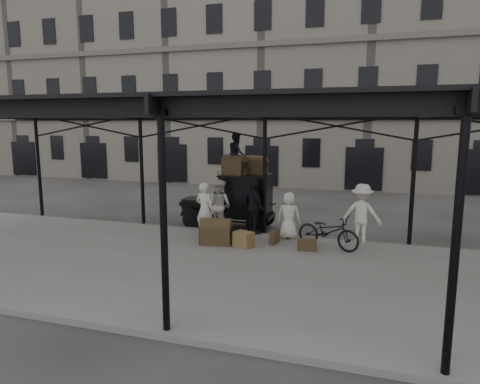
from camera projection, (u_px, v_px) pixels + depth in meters
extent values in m
plane|color=#383533|center=(249.00, 252.00, 13.90)|extent=(120.00, 120.00, 0.00)
cube|color=slate|center=(229.00, 270.00, 12.00)|extent=(28.00, 8.00, 0.15)
cylinder|color=black|center=(39.00, 170.00, 18.38)|extent=(0.14, 0.14, 4.30)
cylinder|color=black|center=(264.00, 179.00, 15.43)|extent=(0.14, 0.14, 4.30)
cylinder|color=black|center=(164.00, 230.00, 8.09)|extent=(0.14, 0.14, 4.30)
cube|color=black|center=(265.00, 114.00, 15.06)|extent=(22.00, 0.10, 0.45)
cube|color=black|center=(160.00, 105.00, 7.71)|extent=(22.00, 0.10, 0.45)
cube|color=black|center=(232.00, 105.00, 11.55)|extent=(22.50, 9.00, 0.08)
cube|color=silver|center=(232.00, 102.00, 11.54)|extent=(18.00, 7.00, 0.04)
cube|color=slate|center=(321.00, 81.00, 29.73)|extent=(64.00, 8.00, 14.00)
cylinder|color=black|center=(192.00, 219.00, 16.81)|extent=(0.80, 0.10, 0.80)
cylinder|color=black|center=(206.00, 212.00, 18.16)|extent=(0.80, 0.10, 0.80)
cylinder|color=black|center=(256.00, 224.00, 16.04)|extent=(0.80, 0.10, 0.80)
cylinder|color=black|center=(265.00, 216.00, 17.40)|extent=(0.80, 0.10, 0.80)
cube|color=black|center=(228.00, 214.00, 17.09)|extent=(3.60, 1.25, 0.12)
cube|color=black|center=(197.00, 205.00, 17.44)|extent=(0.90, 1.00, 0.55)
cube|color=black|center=(186.00, 204.00, 17.58)|extent=(0.06, 0.70, 0.55)
cube|color=black|center=(215.00, 203.00, 17.19)|extent=(0.70, 1.30, 0.10)
cube|color=black|center=(246.00, 195.00, 16.74)|extent=(1.80, 1.45, 1.55)
cube|color=black|center=(241.00, 193.00, 16.03)|extent=(1.40, 0.02, 0.60)
cube|color=black|center=(246.00, 175.00, 16.62)|extent=(1.90, 1.55, 0.06)
imported|color=silver|center=(205.00, 210.00, 15.11)|extent=(0.81, 0.63, 1.96)
imported|color=beige|center=(220.00, 205.00, 15.90)|extent=(1.14, 1.02, 1.94)
imported|color=silver|center=(289.00, 215.00, 14.87)|extent=(0.82, 0.54, 1.64)
imported|color=black|center=(254.00, 207.00, 15.50)|extent=(1.16, 1.17, 1.98)
imported|color=silver|center=(362.00, 213.00, 14.39)|extent=(1.40, 0.95, 2.00)
imported|color=black|center=(328.00, 231.00, 13.75)|extent=(2.26, 1.45, 1.12)
imported|color=black|center=(237.00, 153.00, 16.49)|extent=(0.85, 0.95, 1.63)
cube|color=olive|center=(244.00, 239.00, 13.95)|extent=(0.72, 0.64, 0.50)
cube|color=#4A3522|center=(275.00, 237.00, 14.34)|extent=(0.23, 0.61, 0.45)
cube|color=#4A3522|center=(307.00, 245.00, 13.50)|extent=(0.62, 0.24, 0.40)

